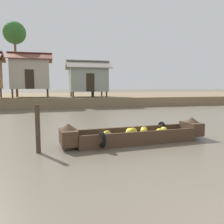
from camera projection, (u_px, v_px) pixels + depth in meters
ground_plane at (102, 125)px, 12.15m from camera, size 300.00×300.00×0.00m
riverbank_strip at (71, 98)px, 30.89m from camera, size 160.00×20.00×0.91m
banana_boat at (137, 135)px, 8.34m from camera, size 5.37×1.96×0.81m
stilt_house_mid_left at (31, 73)px, 23.12m from camera, size 4.23×3.79×4.42m
stilt_house_mid_right at (88, 79)px, 24.15m from camera, size 4.46×3.18×3.75m
palm_tree_near at (15, 34)px, 24.64m from camera, size 2.35×2.35×7.90m
vendor_person at (93, 88)px, 23.86m from camera, size 0.44×0.44×1.66m
mooring_post at (38, 129)px, 6.98m from camera, size 0.14×0.14×1.47m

